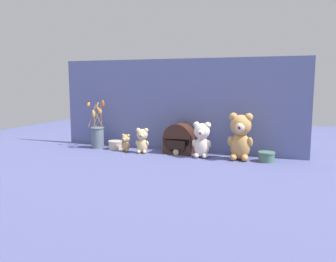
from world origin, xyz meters
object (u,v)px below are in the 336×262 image
teddy_bear_tiny (126,142)px  flower_vase (97,134)px  decorative_tin_tall (267,157)px  vintage_radio (179,140)px  decorative_tin_short (115,145)px  teddy_bear_medium (202,139)px  teddy_bear_large (240,135)px  teddy_bear_small (142,140)px

teddy_bear_tiny → flower_vase: 0.26m
decorative_tin_tall → flower_vase: bearing=179.7°
flower_vase → vintage_radio: size_ratio=1.71×
vintage_radio → decorative_tin_short: size_ratio=2.10×
flower_vase → vintage_radio: (0.63, 0.04, -0.01)m
teddy_bear_tiny → decorative_tin_tall: 0.96m
teddy_bear_medium → decorative_tin_tall: (0.41, 0.03, -0.09)m
teddy_bear_large → vintage_radio: teddy_bear_large is taller
vintage_radio → teddy_bear_large: bearing=-6.6°
teddy_bear_medium → flower_vase: flower_vase is taller
teddy_bear_small → teddy_bear_tiny: teddy_bear_small is taller
teddy_bear_tiny → vintage_radio: (0.37, 0.08, 0.02)m
teddy_bear_tiny → decorative_tin_tall: size_ratio=1.21×
decorative_tin_short → teddy_bear_medium: bearing=-3.2°
teddy_bear_medium → vintage_radio: bearing=158.4°
teddy_bear_large → teddy_bear_small: 0.67m
teddy_bear_medium → teddy_bear_tiny: (-0.55, -0.01, -0.06)m
teddy_bear_large → decorative_tin_short: size_ratio=3.00×
decorative_tin_tall → decorative_tin_short: (-1.07, 0.01, -0.00)m
teddy_bear_medium → decorative_tin_short: 0.67m
flower_vase → teddy_bear_large: bearing=-0.6°
teddy_bear_small → flower_vase: 0.39m
teddy_bear_medium → vintage_radio: size_ratio=1.12×
decorative_tin_tall → decorative_tin_short: same height
teddy_bear_small → teddy_bear_tiny: bearing=177.1°
teddy_bear_medium → decorative_tin_tall: bearing=3.8°
teddy_bear_large → teddy_bear_medium: (-0.24, -0.02, -0.03)m
teddy_bear_large → decorative_tin_tall: bearing=1.8°
teddy_bear_large → vintage_radio: size_ratio=1.43×
teddy_bear_tiny → vintage_radio: vintage_radio is taller
decorative_tin_tall → decorative_tin_short: 1.07m
teddy_bear_large → decorative_tin_short: bearing=179.0°
decorative_tin_tall → teddy_bear_medium: bearing=-176.2°
teddy_bear_medium → decorative_tin_short: size_ratio=2.35×
teddy_bear_medium → teddy_bear_small: bearing=-178.0°
flower_vase → teddy_bear_medium: bearing=-2.3°
vintage_radio → flower_vase: bearing=-176.6°
teddy_bear_tiny → decorative_tin_tall: bearing=2.1°
teddy_bear_large → teddy_bear_tiny: size_ratio=2.39×
teddy_bear_tiny → decorative_tin_tall: teddy_bear_tiny is taller
teddy_bear_small → decorative_tin_tall: teddy_bear_small is taller
teddy_bear_small → vintage_radio: vintage_radio is taller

